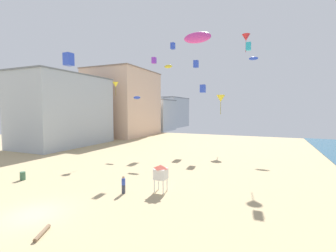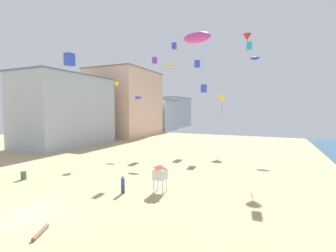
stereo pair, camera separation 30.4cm
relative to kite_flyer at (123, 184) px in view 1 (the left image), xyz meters
The scene contains 22 objects.
ground_plane 7.33m from the kite_flyer, 119.92° to the right, with size 120.00×120.00×0.00m, color tan.
boardwalk_hotel_near 35.22m from the kite_flyer, 145.20° to the left, with size 11.35×19.83×15.02m.
boardwalk_hotel_mid 51.52m from the kite_flyer, 124.01° to the left, with size 16.02×20.04×19.20m.
boardwalk_hotel_far 66.49m from the kite_flyer, 115.36° to the left, with size 15.85×12.32×11.27m.
boardwalk_hotel_distant 83.72m from the kite_flyer, 109.88° to the left, with size 11.47×19.69×12.95m.
kite_flyer is the anchor object (origin of this frame).
lifeguard_stand 3.56m from the kite_flyer, 31.61° to the left, with size 1.10×1.10×2.55m.
beach_trash_bin 12.53m from the kite_flyer, behind, with size 0.56×0.56×0.90m, color #3D6B4C.
driftwood_log 8.02m from the kite_flyer, 93.98° to the right, with size 0.24×0.24×1.78m, color #7A6047.
kite_blue_box 19.06m from the kite_flyer, 154.63° to the left, with size 1.03×1.03×1.61m.
kite_blue_box_2 36.73m from the kite_flyer, 95.17° to the left, with size 0.98×0.98×1.55m.
kite_yellow_delta 28.69m from the kite_flyer, 82.40° to the left, with size 1.61×1.61×3.66m.
kite_blue_parafoil 37.38m from the kite_flyer, 74.46° to the left, with size 1.73×0.48×0.67m.
kite_magenta_parafoil 15.33m from the kite_flyer, 37.62° to the left, with size 2.65×0.74×1.03m.
kite_blue_box_3 39.92m from the kite_flyer, 104.55° to the left, with size 0.89×0.89×1.41m.
kite_cyan_box 24.56m from the kite_flyer, 61.18° to the left, with size 0.66×0.66×1.03m.
kite_purple_box 20.04m from the kite_flyer, 105.31° to the left, with size 0.57×0.57×0.89m.
kite_red_delta 29.75m from the kite_flyer, 69.17° to the left, with size 1.23×1.23×2.80m.
kite_blue_box_4 25.42m from the kite_flyer, 87.12° to the left, with size 0.88×0.88×1.38m.
kite_yellow_delta_2 21.71m from the kite_flyer, 127.61° to the left, with size 0.97×0.97×2.21m.
kite_yellow_parafoil 26.60m from the kite_flyer, 102.67° to the left, with size 1.53×0.42×0.59m.
kite_blue_parafoil_2 23.10m from the kite_flyer, 117.38° to the left, with size 1.40×0.39×0.54m.
Camera 1 is at (15.70, -11.35, 7.68)m, focal length 25.04 mm.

